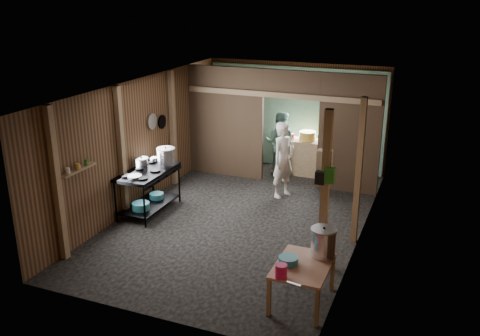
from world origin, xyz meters
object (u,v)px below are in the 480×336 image
at_px(stock_pot, 323,243).
at_px(gas_range, 149,191).
at_px(pink_bucket, 281,271).
at_px(yellow_tub, 307,136).
at_px(prep_table, 302,283).
at_px(cook, 283,160).
at_px(stove_pot_large, 166,157).

bearing_deg(stock_pot, gas_range, 157.49).
distance_m(pink_bucket, yellow_tub, 5.91).
distance_m(gas_range, prep_table, 4.21).
relative_size(prep_table, cook, 0.63).
xyz_separation_m(prep_table, cook, (-1.47, 3.78, 0.52)).
bearing_deg(prep_table, gas_range, 151.89).
bearing_deg(prep_table, cook, 111.24).
bearing_deg(stove_pot_large, yellow_tub, 53.28).
xyz_separation_m(prep_table, pink_bucket, (-0.18, -0.44, 0.40)).
distance_m(prep_table, yellow_tub, 5.56).
bearing_deg(stock_pot, stove_pot_large, 150.99).
distance_m(gas_range, stock_pot, 4.24).
bearing_deg(stove_pot_large, prep_table, -34.52).
height_order(gas_range, stock_pot, stock_pot).
relative_size(gas_range, stock_pot, 3.33).
bearing_deg(stove_pot_large, pink_bucket, -40.60).
height_order(stove_pot_large, pink_bucket, stove_pot_large).
xyz_separation_m(stove_pot_large, stock_pot, (3.73, -2.07, -0.24)).
distance_m(stock_pot, pink_bucket, 0.90).
height_order(stove_pot_large, yellow_tub, stove_pot_large).
bearing_deg(cook, yellow_tub, 20.35).
bearing_deg(cook, pink_bucket, -139.01).
bearing_deg(cook, stove_pot_large, 147.13).
height_order(prep_table, cook, cook).
relative_size(gas_range, cook, 0.91).
height_order(gas_range, prep_table, gas_range).
height_order(prep_table, stock_pot, stock_pot).
height_order(prep_table, stove_pot_large, stove_pot_large).
xyz_separation_m(gas_range, stove_pot_large, (0.17, 0.45, 0.60)).
bearing_deg(gas_range, pink_bucket, -34.51).
distance_m(pink_bucket, cook, 4.42).
distance_m(stove_pot_large, yellow_tub, 3.63).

